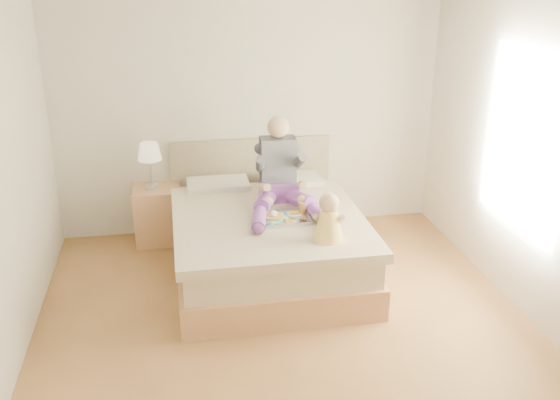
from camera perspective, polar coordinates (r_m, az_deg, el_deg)
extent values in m
cube|color=brown|center=(5.12, 0.61, -11.68)|extent=(4.00, 4.20, 0.01)
cube|color=beige|center=(6.52, -2.83, 8.64)|extent=(4.00, 0.02, 2.70)
cube|color=beige|center=(2.68, 9.30, -11.63)|extent=(4.00, 0.02, 2.70)
cube|color=beige|center=(5.26, 22.65, 3.81)|extent=(0.02, 4.20, 2.70)
cube|color=white|center=(5.40, 21.49, 4.96)|extent=(0.02, 1.30, 1.60)
cube|color=#FFF9D1|center=(5.40, 21.45, 4.96)|extent=(0.01, 1.18, 1.48)
cube|color=#A7774E|center=(5.92, -1.23, -5.22)|extent=(1.68, 2.13, 0.28)
cube|color=#C8B595|center=(5.80, -1.25, -2.93)|extent=(1.60, 2.05, 0.24)
cube|color=#C8B595|center=(5.60, -1.02, -2.02)|extent=(1.70, 1.80, 0.09)
cube|color=silver|center=(6.38, -5.69, 1.12)|extent=(0.62, 0.40, 0.14)
cube|color=silver|center=(6.47, 1.03, 1.54)|extent=(0.62, 0.40, 0.14)
cube|color=gray|center=(6.75, -2.69, 1.57)|extent=(1.70, 0.08, 1.00)
cube|color=#A7774E|center=(6.58, -11.07, -1.29)|extent=(0.48, 0.43, 0.59)
cylinder|color=silver|center=(6.45, -11.60, 1.21)|extent=(0.13, 0.13, 0.04)
cylinder|color=silver|center=(6.40, -11.71, 2.50)|extent=(0.03, 0.03, 0.27)
cone|color=#FBF1C4|center=(6.34, -11.85, 4.37)|extent=(0.23, 0.23, 0.17)
cube|color=#6E388D|center=(5.98, -0.12, 0.87)|extent=(0.36, 0.28, 0.17)
cube|color=#3D3D45|center=(5.93, -0.21, 3.65)|extent=(0.34, 0.21, 0.44)
sphere|color=tan|center=(5.81, -0.17, 6.70)|extent=(0.20, 0.20, 0.20)
cylinder|color=#6E388D|center=(5.75, -1.23, -0.07)|extent=(0.30, 0.50, 0.20)
cylinder|color=#6E388D|center=(5.42, -1.88, -1.63)|extent=(0.19, 0.44, 0.11)
sphere|color=#6E388D|center=(5.24, -1.99, -2.62)|extent=(0.10, 0.10, 0.10)
cylinder|color=#3D3D45|center=(5.78, -1.82, 3.35)|extent=(0.12, 0.28, 0.23)
cylinder|color=tan|center=(5.67, -1.48, 1.20)|extent=(0.09, 0.29, 0.15)
sphere|color=tan|center=(5.58, -1.00, -0.17)|extent=(0.08, 0.08, 0.08)
cylinder|color=#6E388D|center=(5.80, 1.67, 0.10)|extent=(0.29, 0.50, 0.20)
cylinder|color=#6E388D|center=(5.51, 3.49, -1.30)|extent=(0.18, 0.44, 0.11)
sphere|color=#6E388D|center=(5.34, 4.34, -2.20)|extent=(0.10, 0.10, 0.10)
cylinder|color=#3D3D45|center=(5.84, 1.79, 3.53)|extent=(0.11, 0.28, 0.23)
cylinder|color=tan|center=(5.73, 2.01, 1.39)|extent=(0.10, 0.29, 0.15)
sphere|color=tan|center=(5.63, 1.99, 0.01)|extent=(0.08, 0.08, 0.08)
cube|color=silver|center=(5.53, 0.35, -1.77)|extent=(0.46, 0.37, 0.01)
cylinder|color=teal|center=(5.51, -0.63, -1.69)|extent=(0.27, 0.27, 0.01)
cylinder|color=gold|center=(5.51, -0.63, -1.52)|extent=(0.18, 0.18, 0.02)
cylinder|color=white|center=(5.60, -1.42, -0.89)|extent=(0.08, 0.08, 0.09)
torus|color=white|center=(5.61, -0.95, -0.83)|extent=(0.02, 0.06, 0.06)
cylinder|color=olive|center=(5.58, -1.43, -0.48)|extent=(0.07, 0.07, 0.01)
cylinder|color=white|center=(5.61, 1.36, -1.27)|extent=(0.15, 0.15, 0.01)
cube|color=gold|center=(5.61, 1.37, -1.13)|extent=(0.09, 0.08, 0.02)
cylinder|color=white|center=(5.43, 0.78, -2.07)|extent=(0.15, 0.15, 0.01)
ellipsoid|color=red|center=(5.42, 1.01, -1.96)|extent=(0.04, 0.03, 0.01)
cylinder|color=white|center=(5.59, 2.04, -0.77)|extent=(0.07, 0.07, 0.12)
cylinder|color=orange|center=(5.59, 2.04, -0.80)|extent=(0.07, 0.07, 0.11)
cylinder|color=white|center=(5.46, 2.15, -1.81)|extent=(0.07, 0.07, 0.04)
cylinder|color=#4B290A|center=(5.46, 2.15, -1.82)|extent=(0.06, 0.06, 0.03)
cone|color=#E7B949|center=(5.12, 4.45, -2.28)|extent=(0.25, 0.25, 0.27)
sphere|color=tan|center=(5.04, 4.51, -0.25)|extent=(0.16, 0.16, 0.16)
cylinder|color=tan|center=(5.27, 4.00, -2.58)|extent=(0.13, 0.19, 0.06)
sphere|color=tan|center=(5.35, 4.00, -2.18)|extent=(0.05, 0.05, 0.05)
cylinder|color=tan|center=(5.11, 3.38, -1.65)|extent=(0.11, 0.14, 0.11)
cylinder|color=tan|center=(5.26, 5.00, -2.63)|extent=(0.09, 0.19, 0.06)
sphere|color=tan|center=(5.35, 5.10, -2.23)|extent=(0.05, 0.05, 0.05)
cylinder|color=tan|center=(5.10, 5.57, -1.76)|extent=(0.05, 0.14, 0.11)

